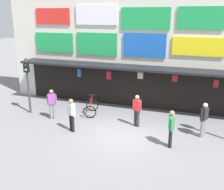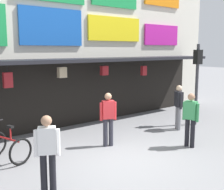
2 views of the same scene
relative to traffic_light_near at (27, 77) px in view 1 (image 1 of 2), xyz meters
The scene contains 9 objects.
ground_plane 6.44m from the traffic_light_near, ahead, with size 80.00×80.00×0.00m, color slate.
shopfront 7.22m from the traffic_light_near, 30.95° to the left, with size 18.00×2.60×8.00m.
traffic_light_near is the anchor object (origin of this frame).
bicycle_parked 3.99m from the traffic_light_near, 14.59° to the left, with size 1.02×1.32×1.05m.
pedestrian_in_purple 6.45m from the traffic_light_near, ahead, with size 0.49×0.34×1.68m.
pedestrian_in_green 8.47m from the traffic_light_near, 10.43° to the right, with size 0.28×0.52×1.68m.
pedestrian_in_red 2.16m from the traffic_light_near, 13.05° to the right, with size 0.50×0.33×1.68m.
pedestrian_in_white 9.64m from the traffic_light_near, ahead, with size 0.37×0.47×1.68m.
pedestrian_in_black 3.98m from the traffic_light_near, 23.19° to the right, with size 0.48×0.37×1.68m.
Camera 1 is at (3.27, -11.22, 5.62)m, focal length 42.60 mm.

